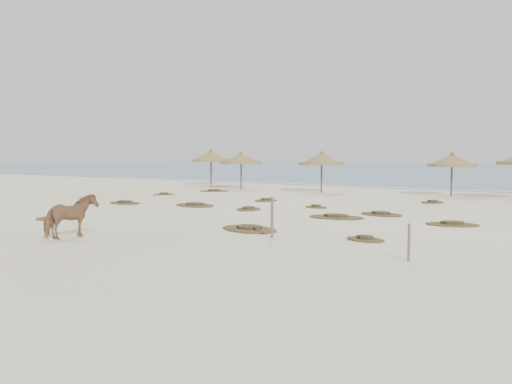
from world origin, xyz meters
TOP-DOWN VIEW (x-y plane):
  - ground at (0.00, 0.00)m, footprint 160.00×160.00m
  - foam_line at (0.00, 26.00)m, footprint 70.00×0.60m
  - palapa_0 at (-16.54, 20.16)m, footprint 3.41×3.41m
  - palapa_1 at (-11.71, 17.97)m, footprint 3.53×3.53m
  - palapa_2 at (-4.50, 17.80)m, footprint 3.25×3.25m
  - palapa_3 at (4.01, 19.87)m, footprint 3.28×3.28m
  - horse at (-1.08, -6.08)m, footprint 0.99×1.82m
  - fence_post_near at (4.35, -2.11)m, footprint 0.13×0.13m
  - fence_post_far at (9.59, -3.56)m, footprint 0.09×0.09m
  - scrub_0 at (-9.38, 3.81)m, footprint 2.41×1.79m
  - scrub_1 at (-5.24, 5.01)m, footprint 3.16×2.60m
  - scrub_2 at (-1.67, 4.91)m, footprint 1.75×2.10m
  - scrub_3 at (4.69, 6.46)m, footprint 2.51×2.02m
  - scrub_4 at (8.41, 4.61)m, footprint 2.35×1.86m
  - scrub_6 at (-11.51, 14.35)m, footprint 2.50×2.33m
  - scrub_7 at (4.64, 14.02)m, footprint 1.28×1.80m
  - scrub_8 at (-12.15, 9.77)m, footprint 1.56×1.75m
  - scrub_9 at (2.65, -1.05)m, footprint 3.02×2.49m
  - scrub_11 at (-6.32, -2.73)m, footprint 1.46×2.20m
  - scrub_12 at (7.19, -0.93)m, footprint 1.56×1.20m
  - scrub_13 at (-3.82, 9.70)m, footprint 1.51×2.04m
  - scrub_14 at (3.52, 4.26)m, footprint 2.64×1.86m
  - scrub_15 at (0.58, 7.79)m, footprint 1.48×1.14m

SIDE VIEW (x-z plane):
  - ground at x=0.00m, z-range 0.00..0.00m
  - foam_line at x=0.00m, z-range 0.00..0.01m
  - scrub_2 at x=-1.67m, z-range -0.03..0.13m
  - scrub_14 at x=3.52m, z-range -0.03..0.13m
  - scrub_0 at x=-9.38m, z-range -0.03..0.13m
  - scrub_1 at x=-5.24m, z-range -0.03..0.13m
  - scrub_3 at x=4.69m, z-range -0.03..0.13m
  - scrub_6 at x=-11.51m, z-range -0.03..0.13m
  - scrub_7 at x=4.64m, z-range -0.03..0.13m
  - scrub_9 at x=2.65m, z-range -0.03..0.13m
  - scrub_11 at x=-6.32m, z-range -0.03..0.13m
  - scrub_12 at x=7.19m, z-range -0.03..0.13m
  - scrub_13 at x=-3.82m, z-range -0.03..0.13m
  - scrub_15 at x=0.58m, z-range -0.03..0.13m
  - scrub_4 at x=8.41m, z-range -0.03..0.13m
  - scrub_8 at x=-12.15m, z-range -0.03..0.13m
  - fence_post_far at x=9.59m, z-range 0.00..1.00m
  - fence_post_near at x=4.35m, z-range 0.00..1.37m
  - horse at x=-1.08m, z-range 0.00..1.47m
  - palapa_3 at x=4.01m, z-range 0.82..3.77m
  - palapa_1 at x=-11.71m, z-range 0.83..3.85m
  - palapa_2 at x=-4.50m, z-range 0.83..3.86m
  - palapa_0 at x=-16.54m, z-range 0.88..4.07m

